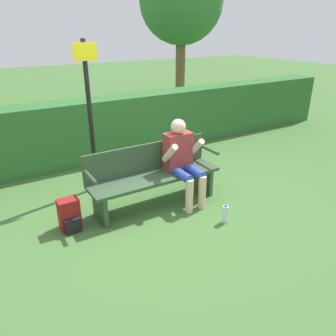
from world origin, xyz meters
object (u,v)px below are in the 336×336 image
object	(u,v)px
person_seated	(182,158)
tree	(181,2)
backpack	(70,215)
signpost	(90,110)
water_bottle	(225,214)
park_bench	(153,174)

from	to	relation	value
person_seated	tree	xyz separation A→B (m)	(3.84, 5.90, 2.46)
person_seated	backpack	distance (m)	1.75
person_seated	signpost	xyz separation A→B (m)	(-0.97, 1.03, 0.61)
backpack	tree	distance (m)	8.54
water_bottle	person_seated	bearing A→B (deg)	99.79
water_bottle	tree	distance (m)	8.27
park_bench	person_seated	size ratio (longest dim) A/B	1.59
water_bottle	tree	bearing A→B (deg)	61.31
park_bench	signpost	distance (m)	1.35
park_bench	person_seated	distance (m)	0.49
tree	water_bottle	bearing A→B (deg)	-118.69
tree	person_seated	bearing A→B (deg)	-123.05
backpack	signpost	distance (m)	1.60
water_bottle	signpost	size ratio (longest dim) A/B	0.12
person_seated	tree	distance (m)	7.46
person_seated	backpack	bearing A→B (deg)	177.11
park_bench	water_bottle	bearing A→B (deg)	-60.23
park_bench	backpack	world-z (taller)	park_bench
backpack	water_bottle	bearing A→B (deg)	-27.09
person_seated	water_bottle	bearing A→B (deg)	-80.21
park_bench	person_seated	bearing A→B (deg)	-17.42
person_seated	water_bottle	xyz separation A→B (m)	(0.15, -0.85, -0.56)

